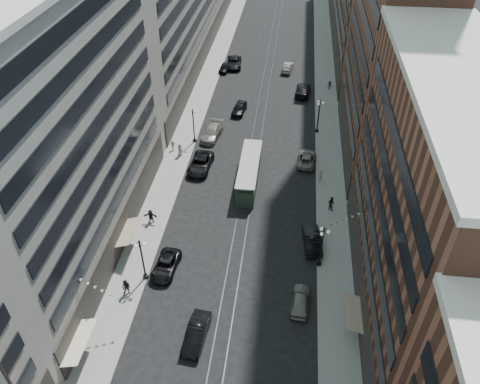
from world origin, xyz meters
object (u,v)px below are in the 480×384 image
at_px(streetcar, 249,173).
at_px(car_9, 224,68).
at_px(lamppost_se_far, 322,246).
at_px(car_12, 303,90).
at_px(lamppost_sw_far, 142,258).
at_px(pedestrian_9, 330,85).
at_px(pedestrian_7, 331,203).
at_px(car_7, 200,164).
at_px(pedestrian_6, 173,145).
at_px(pedestrian_2, 126,287).
at_px(car_8, 212,132).
at_px(pedestrian_5, 151,216).
at_px(car_11, 307,159).
at_px(lamppost_se_mid, 319,115).
at_px(car_14, 288,67).
at_px(car_2, 166,266).
at_px(car_4, 300,300).
at_px(lamppost_sw_mid, 194,124).
at_px(car_10, 312,240).
at_px(pedestrian_8, 320,175).
at_px(car_extra_0, 234,63).
at_px(pedestrian_extra_0, 180,150).
at_px(car_5, 196,333).
at_px(car_13, 239,108).

height_order(streetcar, car_9, streetcar).
bearing_deg(lamppost_se_far, car_12, 93.38).
relative_size(lamppost_sw_far, pedestrian_9, 3.57).
bearing_deg(pedestrian_7, car_7, 26.01).
bearing_deg(pedestrian_6, pedestrian_2, 77.50).
xyz_separation_m(streetcar, car_8, (-6.84, 10.49, -0.59)).
height_order(pedestrian_5, pedestrian_9, pedestrian_5).
bearing_deg(car_8, pedestrian_5, -93.54).
xyz_separation_m(car_7, car_11, (14.69, 3.22, -0.12)).
height_order(lamppost_se_mid, pedestrian_9, lamppost_se_mid).
distance_m(car_14, pedestrian_6, 33.58).
height_order(lamppost_se_mid, car_9, lamppost_se_mid).
height_order(car_2, car_4, car_4).
distance_m(lamppost_sw_mid, car_10, 26.66).
xyz_separation_m(lamppost_se_far, car_7, (-16.24, 16.32, -2.25)).
distance_m(lamppost_se_far, pedestrian_8, 15.59).
xyz_separation_m(car_4, pedestrian_2, (-17.71, -0.71, 0.35)).
bearing_deg(car_extra_0, pedestrian_extra_0, -101.62).
xyz_separation_m(lamppost_se_mid, car_4, (-1.96, -33.62, -2.34)).
height_order(lamppost_sw_mid, pedestrian_2, lamppost_sw_mid).
relative_size(lamppost_se_mid, car_8, 0.93).
height_order(pedestrian_6, pedestrian_9, pedestrian_6).
bearing_deg(lamppost_se_far, car_4, -109.24).
distance_m(car_4, car_extra_0, 58.17).
relative_size(car_5, car_11, 0.96).
height_order(pedestrian_6, car_extra_0, pedestrian_6).
bearing_deg(car_12, car_5, 84.50).
relative_size(car_2, pedestrian_9, 3.27).
xyz_separation_m(lamppost_se_mid, pedestrian_8, (0.30, -12.55, -2.05)).
height_order(car_5, pedestrian_2, pedestrian_2).
xyz_separation_m(lamppost_se_mid, pedestrian_6, (-21.11, -7.61, -2.15)).
xyz_separation_m(car_12, pedestrian_9, (4.75, 2.30, 0.07)).
relative_size(lamppost_se_far, car_2, 1.09).
height_order(car_11, pedestrian_9, pedestrian_9).
relative_size(car_13, pedestrian_8, 2.65).
height_order(car_5, car_11, car_5).
xyz_separation_m(car_2, car_13, (3.73, 35.39, 0.11)).
bearing_deg(car_9, lamppost_se_mid, -44.80).
bearing_deg(car_9, car_10, -65.03).
bearing_deg(car_7, car_9, 96.09).
bearing_deg(pedestrian_5, lamppost_se_far, -13.78).
bearing_deg(pedestrian_7, car_11, -25.99).
bearing_deg(lamppost_sw_mid, car_9, 88.21).
distance_m(pedestrian_2, car_14, 58.19).
xyz_separation_m(lamppost_sw_mid, pedestrian_9, (20.75, 19.92, -2.17)).
relative_size(lamppost_sw_mid, pedestrian_2, 2.91).
relative_size(car_5, car_12, 0.85).
xyz_separation_m(car_7, pedestrian_9, (18.59, 26.60, 0.08)).
xyz_separation_m(car_2, car_extra_0, (0.51, 53.46, 0.13)).
xyz_separation_m(lamppost_sw_mid, car_8, (2.36, 1.65, -2.24)).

